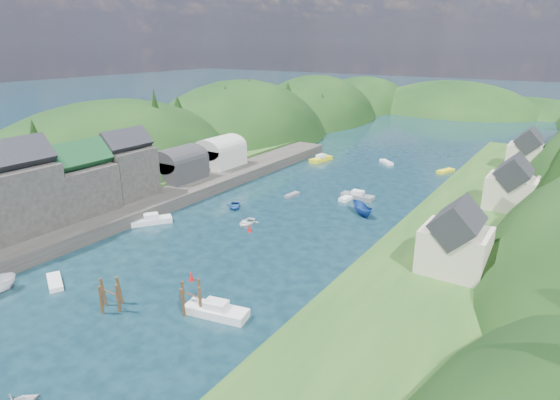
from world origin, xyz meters
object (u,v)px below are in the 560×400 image
Objects in this scene: piling_cluster_near at (111,297)px; channel_buoy_near at (191,277)px; channel_buoy_far at (250,229)px; piling_cluster_far at (192,300)px.

channel_buoy_near is at bearing 73.18° from piling_cluster_near.
channel_buoy_near is 16.06m from channel_buoy_far.
piling_cluster_far is at bearing -69.11° from channel_buoy_far.
piling_cluster_far is 21.97m from channel_buoy_far.
piling_cluster_far is at bearing -45.89° from channel_buoy_near.
channel_buoy_far is at bearing 101.52° from channel_buoy_near.
piling_cluster_near is 3.44× the size of channel_buoy_near.
piling_cluster_near is 3.44× the size of channel_buoy_far.
channel_buoy_near is (-4.62, 4.77, -0.81)m from piling_cluster_far.
piling_cluster_far reaches higher than channel_buoy_near.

